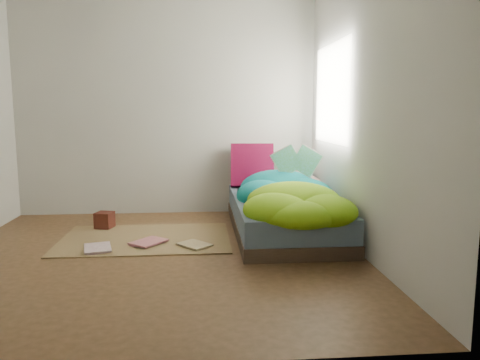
% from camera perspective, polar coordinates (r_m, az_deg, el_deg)
% --- Properties ---
extents(ground, '(3.50, 3.50, 0.00)m').
position_cam_1_polar(ground, '(4.08, -10.17, -9.14)').
color(ground, '#47321B').
rests_on(ground, ground).
extents(room_walls, '(3.54, 3.54, 2.62)m').
position_cam_1_polar(room_walls, '(3.92, -10.60, 14.18)').
color(room_walls, '#B3B2AA').
rests_on(room_walls, ground).
extents(bed, '(1.00, 2.00, 0.34)m').
position_cam_1_polar(bed, '(4.79, 5.31, -4.34)').
color(bed, '#35251D').
rests_on(bed, ground).
extents(duvet, '(0.96, 1.84, 0.34)m').
position_cam_1_polar(duvet, '(4.51, 5.86, -0.71)').
color(duvet, '#066068').
rests_on(duvet, bed).
extents(rug, '(1.60, 1.10, 0.01)m').
position_cam_1_polar(rug, '(4.62, -11.42, -7.02)').
color(rug, brown).
rests_on(rug, ground).
extents(pillow_floral, '(0.70, 0.55, 0.14)m').
position_cam_1_polar(pillow_floral, '(5.40, 5.94, -0.31)').
color(pillow_floral, beige).
rests_on(pillow_floral, bed).
extents(pillow_magenta, '(0.51, 0.19, 0.50)m').
position_cam_1_polar(pillow_magenta, '(5.48, 1.49, 1.76)').
color(pillow_magenta, '#510525').
rests_on(pillow_magenta, bed).
extents(open_book, '(0.43, 0.17, 0.26)m').
position_cam_1_polar(open_book, '(4.88, 6.94, 3.49)').
color(open_book, '#308B2D').
rests_on(open_book, duvet).
extents(wooden_box, '(0.20, 0.20, 0.17)m').
position_cam_1_polar(wooden_box, '(5.10, -16.18, -4.70)').
color(wooden_box, black).
rests_on(wooden_box, rug).
extents(floor_book_a, '(0.30, 0.36, 0.02)m').
position_cam_1_polar(floor_book_a, '(4.35, -18.48, -8.03)').
color(floor_book_a, silver).
rests_on(floor_book_a, rug).
extents(floor_book_b, '(0.37, 0.39, 0.03)m').
position_cam_1_polar(floor_book_b, '(4.49, -12.13, -7.21)').
color(floor_book_b, '#C67276').
rests_on(floor_book_b, rug).
extents(floor_book_c, '(0.34, 0.35, 0.02)m').
position_cam_1_polar(floor_book_c, '(4.22, -6.62, -8.15)').
color(floor_book_c, tan).
rests_on(floor_book_c, rug).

